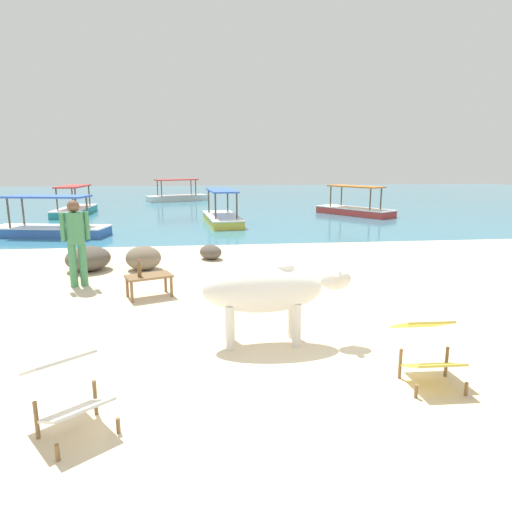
% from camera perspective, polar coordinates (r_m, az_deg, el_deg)
% --- Properties ---
extents(sand_beach, '(18.00, 14.00, 0.04)m').
position_cam_1_polar(sand_beach, '(6.01, 4.45, -10.87)').
color(sand_beach, beige).
rests_on(sand_beach, ground).
extents(water_surface, '(60.00, 36.00, 0.03)m').
position_cam_1_polar(water_surface, '(27.55, -4.32, 7.03)').
color(water_surface, teal).
rests_on(water_surface, ground).
extents(cow, '(1.92, 0.58, 1.09)m').
position_cam_1_polar(cow, '(5.68, 1.35, -4.28)').
color(cow, silver).
rests_on(cow, sand_beach).
extents(low_bench_table, '(0.87, 0.68, 0.39)m').
position_cam_1_polar(low_bench_table, '(7.93, -13.51, -2.82)').
color(low_bench_table, brown).
rests_on(low_bench_table, sand_beach).
extents(bottle, '(0.07, 0.07, 0.30)m').
position_cam_1_polar(bottle, '(7.83, -14.68, -1.71)').
color(bottle, brown).
rests_on(bottle, low_bench_table).
extents(deck_chair_near, '(0.57, 0.79, 0.68)m').
position_cam_1_polar(deck_chair_near, '(5.17, 21.01, -10.69)').
color(deck_chair_near, brown).
rests_on(deck_chair_near, sand_beach).
extents(deck_chair_far, '(0.89, 0.93, 0.68)m').
position_cam_1_polar(deck_chair_far, '(4.35, -22.92, -15.27)').
color(deck_chair_far, brown).
rests_on(deck_chair_far, sand_beach).
extents(person_standing, '(0.48, 0.32, 1.62)m').
position_cam_1_polar(person_standing, '(8.92, -22.02, 2.31)').
color(person_standing, '#428956').
rests_on(person_standing, sand_beach).
extents(shore_rock_large, '(0.73, 0.78, 0.34)m').
position_cam_1_polar(shore_rock_large, '(10.82, -5.82, 0.51)').
color(shore_rock_large, brown).
rests_on(shore_rock_large, sand_beach).
extents(shore_rock_medium, '(1.20, 1.23, 0.52)m').
position_cam_1_polar(shore_rock_medium, '(10.29, -20.64, -0.29)').
color(shore_rock_medium, brown).
rests_on(shore_rock_medium, sand_beach).
extents(shore_rock_small, '(1.03, 1.02, 0.52)m').
position_cam_1_polar(shore_rock_small, '(9.99, -14.18, -0.24)').
color(shore_rock_small, '#756651').
rests_on(shore_rock_small, sand_beach).
extents(boat_white, '(3.83, 2.50, 1.29)m').
position_cam_1_polar(boat_white, '(27.93, -10.05, 7.55)').
color(boat_white, white).
rests_on(boat_white, water_surface).
extents(boat_teal, '(1.21, 3.69, 1.29)m').
position_cam_1_polar(boat_teal, '(21.66, -22.13, 5.63)').
color(boat_teal, teal).
rests_on(boat_teal, water_surface).
extents(boat_yellow, '(1.51, 3.77, 1.29)m').
position_cam_1_polar(boat_yellow, '(17.22, -4.34, 5.06)').
color(boat_yellow, gold).
rests_on(boat_yellow, water_surface).
extents(boat_red, '(3.00, 3.69, 1.29)m').
position_cam_1_polar(boat_red, '(20.49, 12.47, 5.91)').
color(boat_red, '#C63833').
rests_on(boat_red, water_surface).
extents(boat_blue, '(3.82, 1.82, 1.29)m').
position_cam_1_polar(boat_blue, '(15.67, -24.79, 3.31)').
color(boat_blue, '#3866B7').
rests_on(boat_blue, water_surface).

